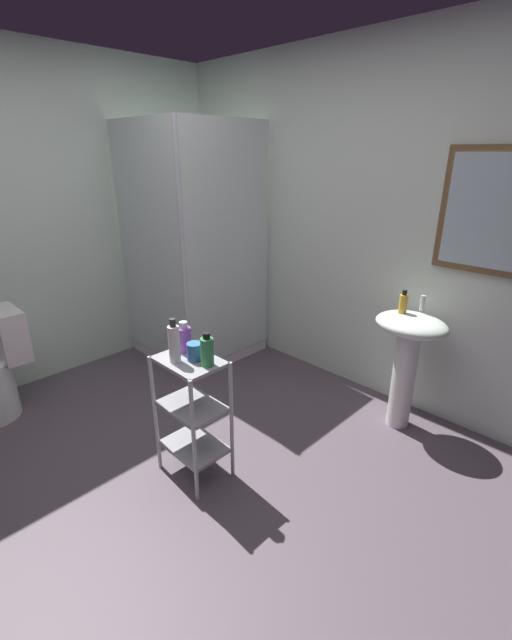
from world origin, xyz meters
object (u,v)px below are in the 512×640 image
pedestal_sink (408,348)px  body_wash_bottle_green (207,351)px  conditioner_bottle_purple (184,339)px  rinse_cup (195,352)px  shower_stall (196,308)px  storage_cart (192,408)px  hand_soap_bottle (403,303)px  lotion_bottle_white (174,343)px

pedestal_sink → body_wash_bottle_green: bearing=-111.7°
body_wash_bottle_green → conditioner_bottle_purple: size_ratio=1.04×
body_wash_bottle_green → rinse_cup: bearing=-175.6°
pedestal_sink → conditioner_bottle_purple: conditioner_bottle_purple is taller
shower_stall → rinse_cup: 1.60m
shower_stall → conditioner_bottle_purple: 1.50m
storage_cart → body_wash_bottle_green: body_wash_bottle_green is taller
body_wash_bottle_green → shower_stall: bearing=144.8°
conditioner_bottle_purple → rinse_cup: size_ratio=1.83×
storage_cart → rinse_cup: rinse_cup is taller
hand_soap_bottle → conditioner_bottle_purple: size_ratio=0.85×
lotion_bottle_white → rinse_cup: 0.12m
shower_stall → pedestal_sink: size_ratio=2.47×
pedestal_sink → hand_soap_bottle: (-0.07, -0.00, 0.29)m
storage_cart → rinse_cup: size_ratio=7.72×
pedestal_sink → lotion_bottle_white: lotion_bottle_white is taller
hand_soap_bottle → rinse_cup: bearing=-112.7°
hand_soap_bottle → shower_stall: bearing=-170.4°
storage_cart → body_wash_bottle_green: size_ratio=4.06×
pedestal_sink → body_wash_bottle_green: (-0.50, -1.25, 0.24)m
shower_stall → lotion_bottle_white: 1.63m
hand_soap_bottle → pedestal_sink: bearing=3.2°
body_wash_bottle_green → hand_soap_bottle: bearing=71.0°
body_wash_bottle_green → conditioner_bottle_purple: 0.22m
lotion_bottle_white → pedestal_sink: bearing=64.2°
pedestal_sink → lotion_bottle_white: (-0.65, -1.34, 0.27)m
storage_cart → hand_soap_bottle: hand_soap_bottle is taller
shower_stall → hand_soap_bottle: size_ratio=13.37×
storage_cart → lotion_bottle_white: size_ratio=3.06×
conditioner_bottle_purple → pedestal_sink: bearing=59.9°
hand_soap_bottle → lotion_bottle_white: bearing=-113.4°
shower_stall → conditioner_bottle_purple: (1.12, -0.93, 0.35)m
body_wash_bottle_green → conditioner_bottle_purple: (-0.22, 0.02, -0.00)m
shower_stall → pedestal_sink: (1.84, 0.30, 0.12)m
pedestal_sink → body_wash_bottle_green: size_ratio=4.44×
lotion_bottle_white → rinse_cup: bearing=57.1°
hand_soap_bottle → body_wash_bottle_green: bearing=-109.0°
body_wash_bottle_green → lotion_bottle_white: (-0.15, -0.09, 0.03)m
hand_soap_bottle → rinse_cup: size_ratio=1.56×
pedestal_sink → hand_soap_bottle: hand_soap_bottle is taller
hand_soap_bottle → lotion_bottle_white: (-0.58, -1.34, -0.03)m
storage_cart → lotion_bottle_white: bearing=-115.3°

